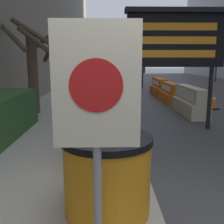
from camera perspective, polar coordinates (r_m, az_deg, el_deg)
bare_tree at (r=7.68m, az=-16.67°, el=10.35°), size 1.63×1.80×2.55m
barrel_drum_foreground at (r=2.59m, az=-1.06°, el=-13.38°), size 0.86×0.86×0.76m
barrel_drum_middle at (r=3.65m, az=-1.68°, el=-6.06°), size 0.86×0.86×0.76m
warning_sign at (r=1.74m, az=-3.39°, el=1.85°), size 0.59×0.08×1.71m
message_board at (r=6.28m, az=13.66°, el=14.98°), size 2.30×0.36×2.73m
jersey_barrier_cream at (r=8.35m, az=16.49°, el=2.10°), size 0.54×2.15×0.84m
jersey_barrier_orange_near at (r=10.69m, az=12.58°, el=3.94°), size 0.60×1.89×0.76m
jersey_barrier_orange_far at (r=12.87m, az=10.24°, el=5.25°), size 0.60×2.02×0.80m
traffic_cone_near at (r=11.22m, az=12.48°, el=3.97°), size 0.32×0.32×0.57m
traffic_cone_mid at (r=10.54m, az=19.56°, el=3.31°), size 0.35×0.35×0.62m
traffic_cone_far at (r=9.50m, az=21.14°, el=2.42°), size 0.35×0.35×0.62m
traffic_light_near_curb at (r=18.90m, az=1.87°, el=14.29°), size 0.28×0.45×3.71m
traffic_light_far_side at (r=22.83m, az=22.21°, el=14.35°), size 0.28×0.45×4.53m
pedestrian_worker at (r=16.45m, az=6.32°, el=9.01°), size 0.54×0.51×1.79m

